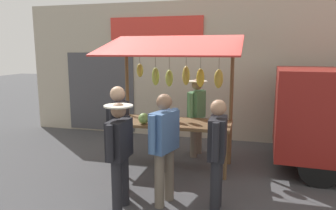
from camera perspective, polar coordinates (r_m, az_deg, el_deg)
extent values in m
plane|color=#424244|center=(6.14, 0.73, -11.10)|extent=(40.00, 40.00, 0.00)
cube|color=#B2A893|center=(7.89, 4.67, 6.26)|extent=(9.00, 0.25, 3.40)
cube|color=red|center=(7.98, -2.29, 13.87)|extent=(2.40, 0.06, 0.56)
cube|color=#47474C|center=(8.63, -12.21, 2.38)|extent=(1.90, 0.04, 2.10)
cube|color=brown|center=(5.88, 0.75, -3.30)|extent=(2.20, 0.90, 0.05)
cylinder|color=brown|center=(5.98, -9.99, -7.60)|extent=(0.06, 0.06, 0.83)
cylinder|color=brown|center=(5.48, 10.47, -9.28)|extent=(0.06, 0.06, 0.83)
cylinder|color=brown|center=(6.67, -7.18, -5.69)|extent=(0.06, 0.06, 0.83)
cylinder|color=brown|center=(6.22, 11.04, -6.95)|extent=(0.06, 0.06, 0.83)
cylinder|color=brown|center=(6.52, -7.46, 0.79)|extent=(0.07, 0.07, 2.35)
cylinder|color=brown|center=(6.05, 11.47, -0.03)|extent=(0.07, 0.07, 2.35)
cylinder|color=brown|center=(6.11, 1.70, 9.45)|extent=(2.12, 0.06, 0.06)
cube|color=#B72D28|center=(5.58, 0.40, 10.94)|extent=(2.50, 1.46, 0.39)
cylinder|color=brown|center=(5.99, 9.35, 7.90)|extent=(0.01, 0.01, 0.29)
ellipsoid|color=gold|center=(6.01, 9.26, 4.77)|extent=(0.23, 0.24, 0.36)
cylinder|color=brown|center=(5.99, 6.01, 8.03)|extent=(0.01, 0.01, 0.28)
ellipsoid|color=yellow|center=(6.01, 5.96, 4.96)|extent=(0.20, 0.18, 0.36)
cylinder|color=brown|center=(6.07, 3.36, 8.28)|extent=(0.01, 0.01, 0.24)
ellipsoid|color=gold|center=(6.09, 3.33, 5.39)|extent=(0.20, 0.22, 0.37)
cylinder|color=brown|center=(6.14, 0.23, 7.97)|extent=(0.01, 0.01, 0.32)
ellipsoid|color=#B2CC4C|center=(6.16, 0.23, 4.95)|extent=(0.22, 0.23, 0.33)
cylinder|color=brown|center=(6.25, -2.32, 8.17)|extent=(0.01, 0.01, 0.28)
ellipsoid|color=#B2CC4C|center=(6.27, -2.30, 5.25)|extent=(0.22, 0.21, 0.36)
cylinder|color=brown|center=(6.33, -5.21, 8.50)|extent=(0.01, 0.01, 0.20)
ellipsoid|color=gold|center=(6.35, -5.17, 6.34)|extent=(0.15, 0.18, 0.27)
ellipsoid|color=gold|center=(5.77, 0.15, -2.80)|extent=(0.22, 0.20, 0.10)
sphere|color=#729E4C|center=(5.70, -4.48, -2.48)|extent=(0.20, 0.20, 0.20)
cylinder|color=#726656|center=(6.76, 5.61, -5.55)|extent=(0.14, 0.14, 0.80)
cylinder|color=#726656|center=(6.52, 4.72, -6.12)|extent=(0.14, 0.14, 0.80)
cube|color=#518C5B|center=(6.49, 5.27, 0.01)|extent=(0.32, 0.52, 0.57)
cylinder|color=#518C5B|center=(6.76, 6.26, 0.60)|extent=(0.09, 0.09, 0.52)
cylinder|color=#518C5B|center=(6.21, 4.20, -0.21)|extent=(0.09, 0.09, 0.52)
sphere|color=#8C664C|center=(6.43, 5.33, 3.75)|extent=(0.22, 0.22, 0.22)
cylinder|color=beige|center=(6.42, 5.34, 4.34)|extent=(0.42, 0.42, 0.02)
cylinder|color=#232328|center=(4.36, 8.68, -14.80)|extent=(0.14, 0.14, 0.78)
cylinder|color=#232328|center=(4.59, 9.00, -13.48)|extent=(0.14, 0.14, 0.78)
cube|color=black|center=(4.25, 9.08, -5.93)|extent=(0.23, 0.47, 0.55)
cylinder|color=black|center=(3.96, 8.71, -6.77)|extent=(0.09, 0.09, 0.51)
cylinder|color=black|center=(4.53, 9.42, -4.67)|extent=(0.09, 0.09, 0.51)
sphere|color=#A87A5B|center=(4.16, 9.24, -0.47)|extent=(0.21, 0.21, 0.21)
cylinder|color=#726656|center=(4.90, -9.28, -11.62)|extent=(0.14, 0.14, 0.83)
cylinder|color=#726656|center=(5.14, -8.46, -10.51)|extent=(0.14, 0.14, 0.83)
cube|color=black|center=(4.81, -9.09, -3.14)|extent=(0.29, 0.53, 0.59)
cylinder|color=black|center=(4.52, -10.11, -3.73)|extent=(0.09, 0.09, 0.54)
cylinder|color=black|center=(5.10, -8.19, -2.10)|extent=(0.09, 0.09, 0.54)
sphere|color=tan|center=(4.73, -9.23, 2.03)|extent=(0.23, 0.23, 0.23)
cylinder|color=#726656|center=(4.51, -1.60, -13.65)|extent=(0.14, 0.14, 0.80)
cylinder|color=#726656|center=(4.71, 0.21, -12.55)|extent=(0.14, 0.14, 0.80)
cube|color=#476B9E|center=(4.39, -0.69, -4.85)|extent=(0.35, 0.53, 0.57)
cylinder|color=#476B9E|center=(4.14, -2.93, -5.46)|extent=(0.09, 0.09, 0.52)
cylinder|color=#476B9E|center=(4.63, 1.30, -3.77)|extent=(0.09, 0.09, 0.52)
sphere|color=#8C664C|center=(4.30, -0.70, 0.61)|extent=(0.22, 0.22, 0.22)
cylinder|color=#232328|center=(4.42, -9.37, -14.63)|extent=(0.14, 0.14, 0.75)
cylinder|color=#232328|center=(4.63, -8.04, -13.44)|extent=(0.14, 0.14, 0.75)
cube|color=black|center=(4.30, -8.91, -6.21)|extent=(0.23, 0.46, 0.53)
cylinder|color=black|center=(4.05, -10.61, -6.98)|extent=(0.09, 0.09, 0.49)
cylinder|color=black|center=(4.55, -7.43, -5.00)|extent=(0.09, 0.09, 0.49)
sphere|color=#8C664C|center=(4.21, -9.06, -0.99)|extent=(0.21, 0.21, 0.21)
cylinder|color=beige|center=(4.20, -9.08, -0.16)|extent=(0.39, 0.39, 0.02)
cube|color=black|center=(6.31, 27.23, 1.38)|extent=(1.50, 1.89, 0.68)
cylinder|color=black|center=(5.72, 25.94, -10.20)|extent=(0.67, 0.21, 0.66)
cylinder|color=black|center=(7.30, 24.17, -5.81)|extent=(0.67, 0.21, 0.66)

